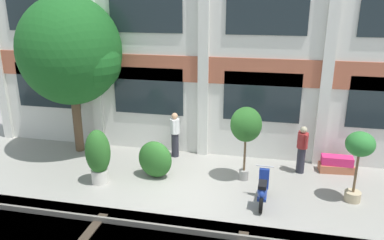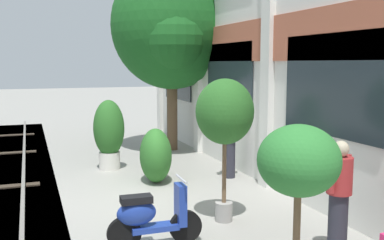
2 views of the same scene
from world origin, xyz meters
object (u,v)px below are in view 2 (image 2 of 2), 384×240
at_px(potted_plant_glazed_jar, 109,131).
at_px(potted_plant_tall_urn, 225,115).
at_px(scooter_second_parked, 151,217).
at_px(resident_watching_tracks, 339,195).
at_px(broadleaf_tree, 172,29).
at_px(resident_by_doorway, 230,140).
at_px(topiary_hedge, 156,155).
at_px(potted_plant_low_pan, 298,181).

relative_size(potted_plant_glazed_jar, potted_plant_tall_urn, 0.73).
relative_size(scooter_second_parked, resident_watching_tracks, 0.87).
relative_size(broadleaf_tree, potted_plant_glazed_jar, 3.25).
bearing_deg(potted_plant_tall_urn, scooter_second_parked, -66.32).
xyz_separation_m(potted_plant_glazed_jar, resident_by_doorway, (1.76, 2.44, -0.09)).
relative_size(potted_plant_tall_urn, topiary_hedge, 1.99).
bearing_deg(resident_watching_tracks, broadleaf_tree, -25.12).
bearing_deg(potted_plant_tall_urn, potted_plant_low_pan, -11.80).
bearing_deg(potted_plant_low_pan, scooter_second_parked, -162.82).
relative_size(resident_by_doorway, topiary_hedge, 1.38).
height_order(broadleaf_tree, potted_plant_tall_urn, broadleaf_tree).
bearing_deg(resident_watching_tracks, potted_plant_low_pan, 107.07).
distance_m(resident_by_doorway, topiary_hedge, 1.73).
relative_size(potted_plant_glazed_jar, topiary_hedge, 1.45).
bearing_deg(potted_plant_glazed_jar, topiary_hedge, 25.75).
xyz_separation_m(resident_watching_tracks, topiary_hedge, (-4.52, -1.30, -0.26)).
distance_m(potted_plant_low_pan, potted_plant_tall_urn, 3.18).
bearing_deg(scooter_second_parked, potted_plant_low_pan, -71.00).
height_order(potted_plant_tall_urn, resident_by_doorway, potted_plant_tall_urn).
distance_m(potted_plant_glazed_jar, topiary_hedge, 1.76).
relative_size(potted_plant_tall_urn, resident_by_doorway, 1.45).
bearing_deg(potted_plant_glazed_jar, resident_by_doorway, 54.24).
xyz_separation_m(potted_plant_low_pan, resident_by_doorway, (-5.67, 1.94, -0.64)).
distance_m(scooter_second_parked, resident_by_doorway, 4.20).
bearing_deg(topiary_hedge, broadleaf_tree, 156.78).
relative_size(potted_plant_low_pan, potted_plant_glazed_jar, 1.19).
relative_size(scooter_second_parked, resident_by_doorway, 0.85).
xyz_separation_m(broadleaf_tree, scooter_second_parked, (6.82, -2.49, -3.17)).
xyz_separation_m(scooter_second_parked, topiary_hedge, (-3.39, 1.02, 0.16)).
bearing_deg(potted_plant_tall_urn, resident_by_doorway, 153.29).
distance_m(potted_plant_low_pan, topiary_hedge, 5.95).
height_order(resident_by_doorway, resident_watching_tracks, resident_by_doorway).
xyz_separation_m(resident_by_doorway, topiary_hedge, (-0.20, -1.69, -0.28)).
distance_m(potted_plant_glazed_jar, resident_by_doorway, 3.01).
relative_size(potted_plant_low_pan, resident_by_doorway, 1.26).
height_order(potted_plant_glazed_jar, resident_watching_tracks, potted_plant_glazed_jar).
bearing_deg(broadleaf_tree, resident_watching_tracks, -1.23).
height_order(broadleaf_tree, potted_plant_glazed_jar, broadleaf_tree).
relative_size(broadleaf_tree, scooter_second_parked, 4.04).
height_order(potted_plant_glazed_jar, resident_by_doorway, potted_plant_glazed_jar).
bearing_deg(potted_plant_low_pan, potted_plant_tall_urn, 168.20).
xyz_separation_m(potted_plant_tall_urn, resident_by_doorway, (-2.57, 1.29, -0.90)).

